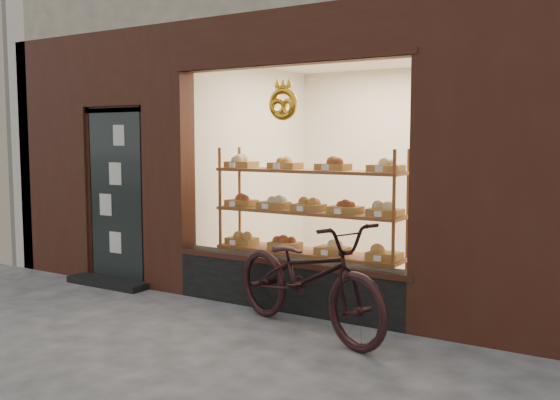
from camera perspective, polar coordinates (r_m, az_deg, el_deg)
The scene contains 3 objects.
ground at distance 5.39m, azimuth -15.77°, elevation -14.11°, with size 90.00×90.00×0.00m, color #3E3E3E.
display_shelf at distance 6.87m, azimuth 2.60°, elevation -2.20°, with size 2.20×0.45×1.70m.
bicycle at distance 5.82m, azimuth 2.52°, elevation -6.95°, with size 0.71×2.03×1.07m, color black.
Camera 1 is at (3.79, -3.38, 1.80)m, focal length 40.00 mm.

